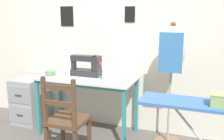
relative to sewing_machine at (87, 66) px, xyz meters
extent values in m
cube|color=silver|center=(0.02, 0.32, 0.39)|extent=(10.00, 0.05, 2.55)
cube|color=black|center=(-0.44, 0.29, 0.63)|extent=(0.19, 0.01, 0.27)
cube|color=black|center=(0.47, 0.29, 0.65)|extent=(0.13, 0.01, 0.20)
cube|color=silver|center=(0.02, -0.05, -0.14)|extent=(1.23, 0.62, 0.02)
cube|color=teal|center=(0.02, -0.32, -0.17)|extent=(1.15, 0.03, 0.04)
cube|color=teal|center=(-0.55, -0.32, -0.52)|extent=(0.04, 0.04, 0.74)
cube|color=teal|center=(0.60, -0.32, -0.52)|extent=(0.04, 0.04, 0.74)
cube|color=teal|center=(-0.55, 0.22, -0.52)|extent=(0.04, 0.04, 0.74)
cube|color=teal|center=(0.60, 0.22, -0.52)|extent=(0.04, 0.04, 0.74)
cube|color=#28282D|center=(-0.02, 0.00, -0.08)|extent=(0.39, 0.16, 0.08)
cube|color=#28282D|center=(0.13, 0.00, 0.05)|extent=(0.09, 0.13, 0.18)
cube|color=#28282D|center=(-0.04, 0.00, 0.10)|extent=(0.34, 0.12, 0.07)
cube|color=#28282D|center=(-0.20, 0.00, 0.01)|extent=(0.04, 0.09, 0.11)
cylinder|color=#B22D2D|center=(0.18, 0.00, 0.05)|extent=(0.02, 0.06, 0.06)
cylinder|color=#99999E|center=(0.13, 0.00, 0.15)|extent=(0.01, 0.01, 0.02)
cylinder|color=#56895B|center=(-0.46, -0.14, -0.10)|extent=(0.13, 0.13, 0.06)
cylinder|color=#2F4B32|center=(-0.46, -0.14, -0.07)|extent=(0.11, 0.11, 0.01)
cube|color=silver|center=(0.56, -0.12, -0.12)|extent=(0.07, 0.09, 0.00)
cube|color=silver|center=(0.57, -0.13, -0.12)|extent=(0.08, 0.08, 0.00)
torus|color=#2870B7|center=(0.52, -0.18, -0.12)|extent=(0.03, 0.03, 0.01)
torus|color=#2870B7|center=(0.52, -0.18, -0.12)|extent=(0.03, 0.03, 0.01)
cylinder|color=#2875C1|center=(0.22, -0.09, -0.11)|extent=(0.04, 0.04, 0.04)
cylinder|color=beige|center=(0.22, -0.09, -0.09)|extent=(0.04, 0.04, 0.00)
cylinder|color=beige|center=(0.22, -0.09, -0.12)|extent=(0.04, 0.04, 0.00)
cube|color=#513823|center=(0.07, -0.64, -0.46)|extent=(0.40, 0.38, 0.04)
cube|color=#513823|center=(-0.10, -0.48, -0.68)|extent=(0.04, 0.04, 0.41)
cube|color=#513823|center=(0.24, -0.48, -0.68)|extent=(0.04, 0.04, 0.41)
cube|color=#513823|center=(-0.10, -0.80, -0.20)|extent=(0.04, 0.04, 0.48)
cube|color=#513823|center=(0.24, -0.80, -0.20)|extent=(0.04, 0.04, 0.48)
cube|color=#513823|center=(0.07, -0.80, -0.06)|extent=(0.34, 0.02, 0.06)
cube|color=#513823|center=(0.07, -0.80, -0.22)|extent=(0.34, 0.02, 0.06)
cube|color=#93999E|center=(-0.93, 0.02, -0.56)|extent=(0.39, 0.48, 0.65)
cube|color=gray|center=(-0.93, -0.22, -0.42)|extent=(0.36, 0.01, 0.23)
cube|color=#333338|center=(-0.93, -0.23, -0.42)|extent=(0.10, 0.01, 0.02)
cube|color=gray|center=(-0.93, -0.22, -0.70)|extent=(0.36, 0.01, 0.23)
cube|color=#333338|center=(-0.93, -0.23, -0.70)|extent=(0.10, 0.01, 0.02)
cylinder|color=#ADA89E|center=(1.04, 0.02, -0.39)|extent=(0.03, 0.03, 0.94)
ellipsoid|color=beige|center=(1.04, 0.02, 0.26)|extent=(0.30, 0.22, 0.52)
sphere|color=brown|center=(1.04, 0.02, 0.54)|extent=(0.06, 0.06, 0.06)
cube|color=teal|center=(1.04, -0.09, 0.24)|extent=(0.26, 0.01, 0.44)
cube|color=#3D6BAD|center=(1.50, -0.79, -0.07)|extent=(1.21, 0.31, 0.02)
cube|color=#8EB266|center=(1.53, -0.82, -0.01)|extent=(0.16, 0.13, 0.09)
cube|color=#9DC470|center=(1.53, -0.82, 0.04)|extent=(0.17, 0.13, 0.01)
camera|label=1|loc=(1.37, -2.81, 0.62)|focal=40.00mm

